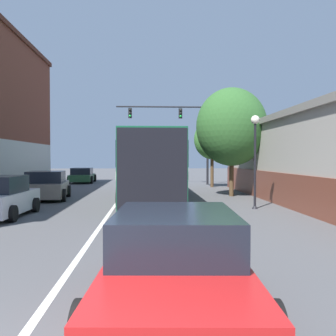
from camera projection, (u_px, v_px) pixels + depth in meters
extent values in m
cube|color=silver|center=(117.00, 202.00, 19.25)|extent=(0.14, 44.76, 0.01)
cube|color=brown|center=(275.00, 188.00, 18.71)|extent=(0.24, 21.21, 1.48)
cube|color=#145133|center=(151.00, 166.00, 19.99)|extent=(2.60, 12.23, 3.06)
cube|color=black|center=(151.00, 155.00, 19.97)|extent=(2.65, 11.98, 0.98)
cube|color=beige|center=(151.00, 171.00, 19.99)|extent=(2.64, 12.10, 0.31)
cube|color=black|center=(152.00, 169.00, 13.91)|extent=(2.51, 0.07, 2.93)
cylinder|color=black|center=(129.00, 185.00, 23.74)|extent=(0.30, 1.00, 1.00)
cylinder|color=black|center=(173.00, 185.00, 23.86)|extent=(0.30, 1.00, 1.00)
cylinder|color=black|center=(120.00, 198.00, 16.18)|extent=(0.30, 1.00, 1.00)
cylinder|color=black|center=(183.00, 198.00, 16.30)|extent=(0.30, 1.00, 1.00)
cube|color=red|center=(175.00, 276.00, 5.52)|extent=(2.13, 4.79, 0.58)
cube|color=black|center=(175.00, 231.00, 5.79)|extent=(1.86, 2.53, 0.59)
cylinder|color=black|center=(120.00, 259.00, 6.99)|extent=(0.26, 0.68, 0.67)
cylinder|color=black|center=(229.00, 260.00, 6.98)|extent=(0.26, 0.68, 0.67)
cylinder|color=black|center=(84.00, 332.00, 4.08)|extent=(0.26, 0.68, 0.67)
cylinder|color=black|center=(271.00, 332.00, 4.07)|extent=(0.26, 0.68, 0.67)
cube|color=#285633|center=(82.00, 177.00, 34.31)|extent=(1.94, 4.63, 0.55)
cube|color=black|center=(82.00, 171.00, 34.07)|extent=(1.73, 2.43, 0.57)
cylinder|color=black|center=(74.00, 178.00, 35.65)|extent=(0.24, 0.67, 0.66)
cylinder|color=black|center=(95.00, 178.00, 35.80)|extent=(0.24, 0.67, 0.66)
cylinder|color=black|center=(69.00, 180.00, 32.82)|extent=(0.24, 0.67, 0.66)
cylinder|color=black|center=(91.00, 180.00, 32.98)|extent=(0.24, 0.67, 0.66)
cube|color=silver|center=(1.00, 202.00, 14.31)|extent=(1.75, 4.03, 0.74)
cylinder|color=black|center=(35.00, 205.00, 15.58)|extent=(0.23, 0.58, 0.57)
cylinder|color=black|center=(12.00, 214.00, 13.11)|extent=(0.23, 0.58, 0.57)
cube|color=slate|center=(47.00, 189.00, 20.39)|extent=(2.29, 4.22, 0.71)
cube|color=black|center=(46.00, 177.00, 20.17)|extent=(1.95, 2.27, 0.58)
cylinder|color=black|center=(32.00, 191.00, 21.48)|extent=(0.28, 0.65, 0.63)
cylinder|color=black|center=(69.00, 191.00, 21.78)|extent=(0.28, 0.65, 0.63)
cylinder|color=black|center=(22.00, 196.00, 19.00)|extent=(0.28, 0.65, 0.63)
cylinder|color=black|center=(63.00, 195.00, 19.30)|extent=(0.28, 0.65, 0.63)
cylinder|color=black|center=(208.00, 144.00, 31.85)|extent=(0.18, 0.18, 6.58)
cylinder|color=black|center=(162.00, 107.00, 31.58)|extent=(7.37, 0.12, 0.12)
cube|color=black|center=(180.00, 113.00, 31.67)|extent=(0.28, 0.24, 0.80)
sphere|color=black|center=(181.00, 110.00, 31.52)|extent=(0.18, 0.18, 0.18)
sphere|color=black|center=(181.00, 113.00, 31.52)|extent=(0.18, 0.18, 0.18)
sphere|color=green|center=(181.00, 116.00, 31.53)|extent=(0.18, 0.18, 0.18)
cube|color=black|center=(130.00, 113.00, 31.47)|extent=(0.28, 0.24, 0.80)
sphere|color=black|center=(130.00, 110.00, 31.31)|extent=(0.18, 0.18, 0.18)
sphere|color=black|center=(130.00, 113.00, 31.31)|extent=(0.18, 0.18, 0.18)
sphere|color=green|center=(130.00, 116.00, 31.32)|extent=(0.18, 0.18, 0.18)
cone|color=black|center=(255.00, 206.00, 16.58)|extent=(0.26, 0.26, 0.20)
cylinder|color=black|center=(255.00, 166.00, 16.54)|extent=(0.10, 0.10, 3.63)
sphere|color=#EFE5CC|center=(255.00, 120.00, 16.49)|extent=(0.37, 0.37, 0.37)
cylinder|color=#4C3823|center=(231.00, 177.00, 22.08)|extent=(0.25, 0.25, 2.21)
ellipsoid|color=#2D5B28|center=(232.00, 127.00, 22.01)|extent=(3.98, 3.59, 4.38)
cylinder|color=#4C3823|center=(212.00, 171.00, 29.09)|extent=(0.24, 0.24, 2.40)
ellipsoid|color=#38702D|center=(212.00, 139.00, 29.03)|extent=(2.68, 2.42, 2.95)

